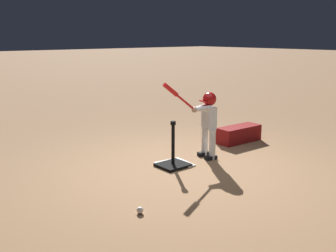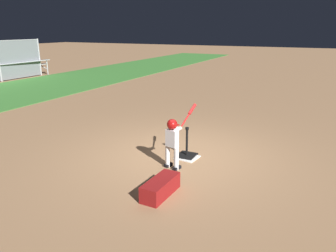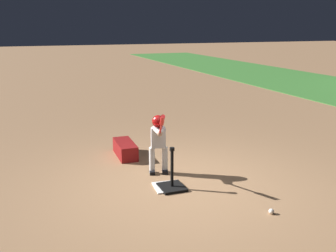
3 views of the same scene
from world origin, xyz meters
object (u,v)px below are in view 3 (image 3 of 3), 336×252
equipment_bag (125,149)px  batter_child (158,137)px  baseball (271,211)px  batting_tee (172,183)px

equipment_bag → batter_child: bearing=16.9°
batter_child → equipment_bag: bearing=-165.3°
baseball → batter_child: bearing=-154.3°
batter_child → equipment_bag: 1.25m
batting_tee → batter_child: size_ratio=0.56×
batter_child → baseball: 2.22m
batting_tee → baseball: (1.27, 0.94, -0.06)m
batter_child → equipment_bag: batter_child is taller
baseball → batting_tee: bearing=-143.5°
baseball → equipment_bag: size_ratio=0.09×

